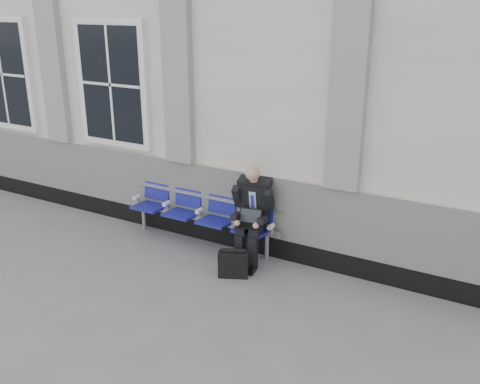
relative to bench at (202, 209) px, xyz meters
The scene contains 5 objects.
ground 2.48m from the bench, 146.87° to the right, with size 70.00×70.00×0.00m, color slate.
station_building 3.40m from the bench, 133.59° to the left, with size 14.40×4.40×4.49m.
bench is the anchor object (origin of this frame).
businessman 0.95m from the bench, ahead, with size 0.59×0.79×1.39m.
briefcase 1.20m from the bench, 35.72° to the right, with size 0.43×0.31×0.40m.
Camera 1 is at (6.14, -4.80, 3.46)m, focal length 40.00 mm.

